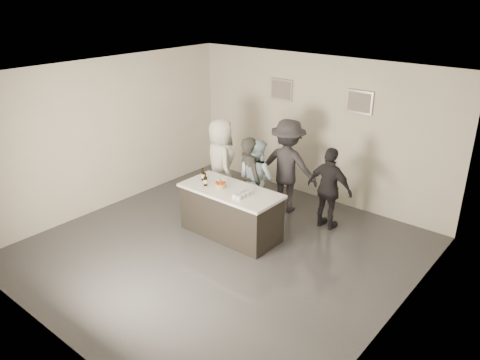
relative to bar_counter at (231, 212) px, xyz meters
The scene contains 19 objects.
floor 0.73m from the bar_counter, 65.75° to the right, with size 6.00×6.00×0.00m, color #3D3D42.
ceiling 2.61m from the bar_counter, 65.75° to the right, with size 6.00×6.00×0.00m, color white.
wall_back 2.70m from the bar_counter, 84.62° to the left, with size 6.00×0.04×3.00m, color beige.
wall_front 3.68m from the bar_counter, 86.20° to the right, with size 6.00×0.04×3.00m, color beige.
wall_left 3.00m from the bar_counter, 169.37° to the right, with size 0.04×6.00×3.00m, color beige.
wall_right 3.44m from the bar_counter, ahead, with size 0.04×6.00×3.00m, color beige.
picture_left 3.08m from the bar_counter, 105.21° to the left, with size 0.54×0.04×0.44m, color #B2B2B7.
picture_right 3.22m from the bar_counter, 65.17° to the left, with size 0.54×0.04×0.44m, color #B2B2B7.
bar_counter is the anchor object (origin of this frame).
cake 0.53m from the bar_counter, 168.90° to the right, with size 0.21×0.21×0.07m, color orange.
beer_bottle_a 0.89m from the bar_counter, behind, with size 0.07×0.07×0.26m, color black.
beer_bottle_b 0.76m from the bar_counter, 161.04° to the right, with size 0.07×0.07×0.26m, color black.
tumbler_cluster 0.60m from the bar_counter, 13.36° to the right, with size 0.19×0.40×0.08m, color #CD9213.
candles 0.64m from the bar_counter, 142.89° to the right, with size 0.24×0.08×0.01m, color pink.
person_main_black 0.82m from the bar_counter, 100.33° to the left, with size 0.61×0.40×1.67m, color #242424.
person_main_blue 0.93m from the bar_counter, 95.48° to the left, with size 0.79×0.61×1.62m, color #A0BCD1.
person_guest_left 1.39m from the bar_counter, 139.37° to the left, with size 0.90×0.58×1.84m, color silver.
person_guest_right 1.87m from the bar_counter, 48.43° to the left, with size 0.92×0.38×1.58m, color black.
person_guest_back 1.59m from the bar_counter, 82.71° to the left, with size 1.22×0.70×1.89m, color #2B2931.
Camera 1 is at (4.73, -5.21, 4.25)m, focal length 35.00 mm.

